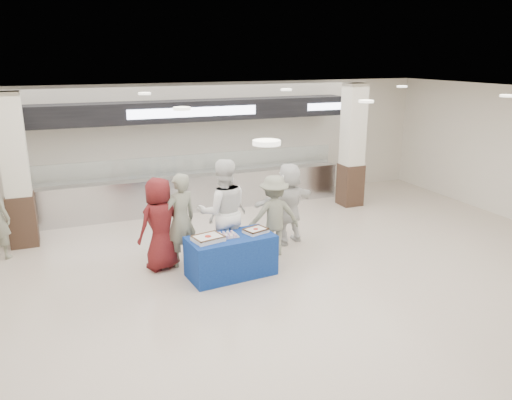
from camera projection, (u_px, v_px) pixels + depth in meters
name	position (u px, v px, depth m)	size (l,w,h in m)	color
ground	(278.00, 297.00, 8.30)	(14.00, 14.00, 0.00)	beige
serving_line	(192.00, 165.00, 12.79)	(8.70, 0.85, 2.80)	silver
column_left	(16.00, 175.00, 10.19)	(0.55, 0.55, 3.20)	#332117
column_right	(352.00, 148.00, 13.05)	(0.55, 0.55, 3.20)	#332117
display_table	(231.00, 256.00, 9.05)	(1.55, 0.78, 0.75)	navy
sheet_cake_left	(208.00, 238.00, 8.72)	(0.58, 0.49, 0.10)	white
sheet_cake_right	(256.00, 230.00, 9.14)	(0.48, 0.42, 0.09)	white
cupcake_tray	(227.00, 235.00, 8.92)	(0.39, 0.30, 0.06)	silver
civilian_maroon	(160.00, 224.00, 9.21)	(0.86, 0.56, 1.76)	maroon
soldier_a	(181.00, 220.00, 9.36)	(0.66, 0.43, 1.80)	slate
chef_tall	(223.00, 212.00, 9.47)	(0.99, 0.77, 2.04)	white
chef_short	(228.00, 216.00, 10.06)	(0.88, 0.37, 1.51)	white
soldier_b	(274.00, 215.00, 9.90)	(1.06, 0.61, 1.63)	slate
civilian_white	(289.00, 203.00, 10.52)	(1.61, 0.51, 1.74)	white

